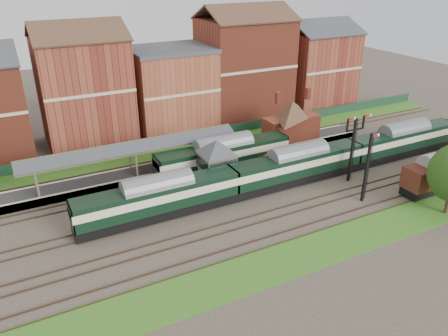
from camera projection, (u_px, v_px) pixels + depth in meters
name	position (u px, v px, depth m)	size (l,w,h in m)	color
ground	(253.00, 193.00, 50.27)	(160.00, 160.00, 0.00)	#473D33
grass_back	(196.00, 146.00, 63.09)	(90.00, 4.50, 0.06)	#2D6619
grass_front	(318.00, 248.00, 40.63)	(90.00, 5.00, 0.06)	#2D6619
fence	(191.00, 137.00, 64.39)	(90.00, 0.12, 1.50)	#193823
platform	(180.00, 166.00, 55.81)	(55.00, 3.40, 1.00)	#2D2D2D
signal_box	(217.00, 163.00, 50.26)	(5.40, 5.40, 6.00)	#6B7D59
brick_hut	(274.00, 165.00, 54.43)	(3.20, 2.64, 2.94)	maroon
station_building	(292.00, 120.00, 61.35)	(8.10, 8.10, 5.90)	#973B26
canopy	(132.00, 145.00, 51.57)	(26.00, 3.89, 4.08)	#4A4E30
semaphore_bracket	(353.00, 145.00, 51.25)	(3.60, 0.25, 8.18)	black
semaphore_siding	(367.00, 167.00, 47.01)	(1.23, 0.25, 8.00)	black
town_backdrop	(170.00, 84.00, 67.24)	(69.00, 10.00, 16.00)	#973B26
dmu_train	(298.00, 165.00, 51.78)	(52.23, 2.75, 4.01)	black
platform_railcar	(223.00, 155.00, 54.28)	(17.59, 2.77, 4.05)	black
goods_van_b	(429.00, 176.00, 49.50)	(6.14, 2.66, 3.73)	black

